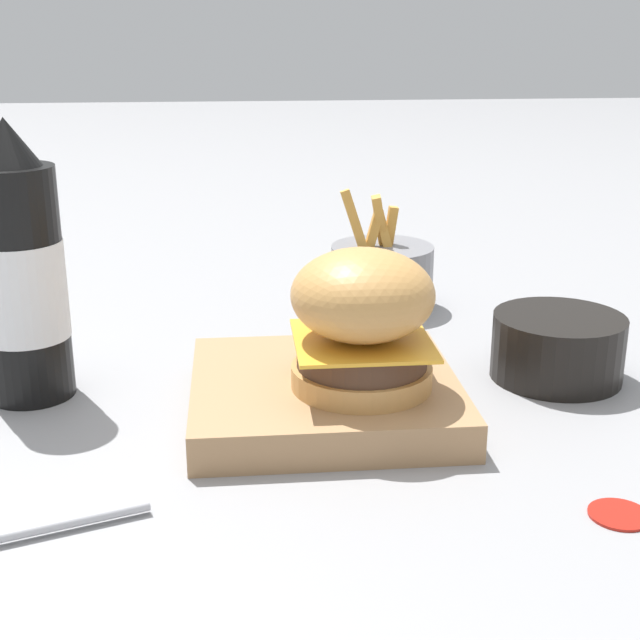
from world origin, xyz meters
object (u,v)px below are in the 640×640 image
burger (362,319)px  side_bowl (558,345)px  serving_board (320,395)px  fries_basket (382,275)px  ketchup_bottle (20,277)px

burger → side_bowl: bearing=-68.1°
serving_board → burger: bearing=-125.0°
serving_board → side_bowl: bearing=-76.2°
fries_basket → side_bowl: size_ratio=1.15×
fries_basket → side_bowl: fries_basket is taller
side_bowl → serving_board: bearing=103.8°
burger → ketchup_bottle: size_ratio=0.47×
serving_board → burger: (-0.02, -0.03, 0.07)m
ketchup_bottle → fries_basket: size_ratio=1.75×
ketchup_bottle → serving_board: bearing=-104.0°
serving_board → side_bowl: 0.23m
fries_basket → side_bowl: 0.26m
burger → side_bowl: 0.21m
burger → fries_basket: 0.32m
burger → fries_basket: (0.30, -0.07, -0.05)m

